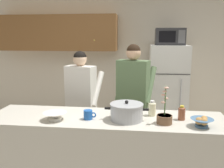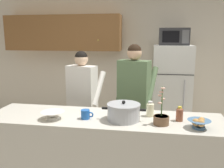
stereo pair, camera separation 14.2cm
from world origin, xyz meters
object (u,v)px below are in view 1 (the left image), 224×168
(bottle_mid_counter, at_px, (152,108))
(person_near_pot, at_px, (81,94))
(microwave, at_px, (170,37))
(bread_bowl, at_px, (202,122))
(bottle_near_edge, at_px, (182,113))
(refrigerator, at_px, (167,91))
(cooking_pot, at_px, (127,112))
(person_by_sink, at_px, (133,90))
(coffee_mug, at_px, (88,115))
(potted_orchid, at_px, (164,117))
(empty_bowl, at_px, (55,116))

(bottle_mid_counter, bearing_deg, person_near_pot, 144.12)
(microwave, distance_m, bread_bowl, 2.15)
(person_near_pot, distance_m, bottle_mid_counter, 1.17)
(person_near_pot, xyz_separation_m, bottle_near_edge, (1.24, -0.78, 0.03))
(refrigerator, relative_size, cooking_pot, 3.62)
(person_by_sink, xyz_separation_m, bread_bowl, (0.68, -1.01, -0.07))
(microwave, bearing_deg, coffee_mug, -117.43)
(microwave, relative_size, coffee_mug, 3.66)
(person_by_sink, xyz_separation_m, potted_orchid, (0.34, -0.96, -0.05))
(coffee_mug, height_order, empty_bowl, coffee_mug)
(refrigerator, distance_m, coffee_mug, 2.18)
(microwave, bearing_deg, refrigerator, 90.07)
(bottle_mid_counter, bearing_deg, bread_bowl, -32.48)
(refrigerator, bearing_deg, microwave, -89.93)
(person_by_sink, bearing_deg, bottle_near_edge, -57.63)
(microwave, xyz_separation_m, empty_bowl, (-1.32, -1.97, -0.79))
(person_by_sink, bearing_deg, cooking_pot, -92.20)
(person_by_sink, height_order, bottle_mid_counter, person_by_sink)
(cooking_pot, relative_size, bread_bowl, 2.12)
(bread_bowl, bearing_deg, empty_bowl, 178.91)
(bread_bowl, bearing_deg, bottle_near_edge, 129.93)
(cooking_pot, bearing_deg, bottle_near_edge, 7.29)
(microwave, distance_m, bottle_near_edge, 1.97)
(microwave, bearing_deg, bread_bowl, -86.91)
(refrigerator, height_order, microwave, microwave)
(cooking_pot, bearing_deg, bread_bowl, -9.23)
(coffee_mug, bearing_deg, bread_bowl, -4.72)
(refrigerator, xyz_separation_m, person_near_pot, (-1.28, -1.05, 0.16))
(empty_bowl, bearing_deg, person_near_pot, 87.80)
(bottle_near_edge, bearing_deg, person_near_pot, 147.69)
(refrigerator, bearing_deg, bread_bowl, -86.94)
(bread_bowl, relative_size, bottle_mid_counter, 1.28)
(microwave, xyz_separation_m, bread_bowl, (0.11, -2.00, -0.78))
(cooking_pot, relative_size, bottle_mid_counter, 2.71)
(person_near_pot, height_order, bottle_mid_counter, person_near_pot)
(empty_bowl, relative_size, bottle_mid_counter, 1.48)
(refrigerator, bearing_deg, coffee_mug, -117.16)
(empty_bowl, xyz_separation_m, bottle_near_edge, (1.27, 0.16, 0.03))
(person_near_pot, bearing_deg, bottle_near_edge, -32.31)
(bottle_mid_counter, bearing_deg, microwave, 78.79)
(person_by_sink, height_order, cooking_pot, person_by_sink)
(bottle_mid_counter, bearing_deg, refrigerator, 78.93)
(microwave, xyz_separation_m, person_by_sink, (-0.57, -0.99, -0.72))
(coffee_mug, height_order, bottle_near_edge, bottle_near_edge)
(person_by_sink, relative_size, bread_bowl, 7.88)
(empty_bowl, xyz_separation_m, potted_orchid, (1.09, 0.02, 0.02))
(coffee_mug, relative_size, bottle_near_edge, 0.88)
(refrigerator, xyz_separation_m, bottle_mid_counter, (-0.34, -1.74, 0.19))
(bottle_near_edge, xyz_separation_m, bottle_mid_counter, (-0.29, 0.10, 0.01))
(refrigerator, distance_m, potted_orchid, 1.99)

